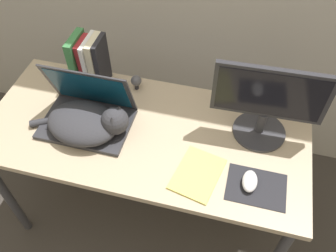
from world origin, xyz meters
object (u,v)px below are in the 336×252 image
Objects in this scene: cat at (88,123)px; notepad at (197,174)px; laptop at (88,113)px; computer_mouse at (250,181)px; webcam at (136,81)px; book_row at (90,61)px; external_monitor at (268,102)px.

cat reaches higher than notepad.
computer_mouse is at bearing -11.77° from laptop.
cat is at bearing 172.34° from computer_mouse.
book_row is at bearing -179.13° from webcam.
cat is at bearing -165.92° from external_monitor.
external_monitor is 1.75× the size of book_row.
external_monitor reaches higher than webcam.
computer_mouse is (0.70, -0.09, -0.04)m from cat.
laptop is at bearing -170.64° from external_monitor.
external_monitor reaches higher than laptop.
external_monitor reaches higher than cat.
cat reaches higher than webcam.
laptop is at bearing 168.23° from computer_mouse.
notepad is (-0.20, -0.01, -0.02)m from computer_mouse.
cat is 0.33m from webcam.
computer_mouse is at bearing 1.70° from notepad.
book_row is 3.34× the size of webcam.
cat is 0.33m from book_row.
computer_mouse is 0.71m from webcam.
external_monitor is 5.85× the size of webcam.
laptop is 0.06m from cat.
webcam is at bearing 60.74° from laptop.
computer_mouse is 0.91m from book_row.
notepad is at bearing -127.63° from external_monitor.
notepad is 3.33× the size of webcam.
computer_mouse is at bearing -92.76° from external_monitor.
computer_mouse is 0.20m from notepad.
book_row is (-0.82, 0.13, -0.06)m from external_monitor.
webcam is at bearing 133.03° from notepad.
laptop is at bearing 114.45° from cat.
external_monitor is at bearing -12.35° from webcam.
laptop reaches higher than cat.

